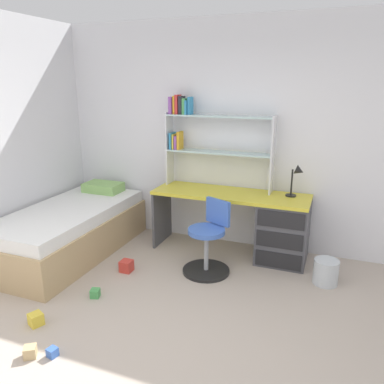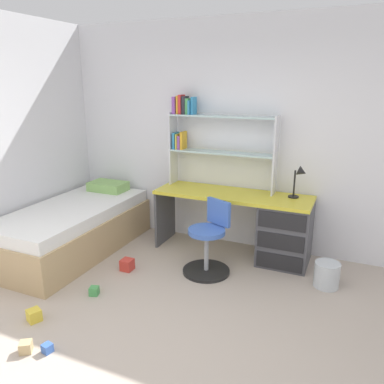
{
  "view_description": "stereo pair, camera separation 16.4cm",
  "coord_description": "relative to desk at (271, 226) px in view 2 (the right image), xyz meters",
  "views": [
    {
      "loc": [
        1.07,
        -2.09,
        2.03
      ],
      "look_at": [
        -0.3,
        1.45,
        0.93
      ],
      "focal_mm": 35.8,
      "sensor_mm": 36.0,
      "label": 1
    },
    {
      "loc": [
        1.22,
        -2.02,
        2.03
      ],
      "look_at": [
        -0.3,
        1.45,
        0.93
      ],
      "focal_mm": 35.8,
      "sensor_mm": 36.0,
      "label": 2
    }
  ],
  "objects": [
    {
      "name": "ground_plane",
      "position": [
        -0.4,
        -2.13,
        -0.43
      ],
      "size": [
        5.82,
        5.89,
        0.02
      ],
      "primitive_type": "cube",
      "color": "#B2A393"
    },
    {
      "name": "room_shell",
      "position": [
        -1.63,
        -0.9,
        0.96
      ],
      "size": [
        5.82,
        5.89,
        2.76
      ],
      "color": "silver",
      "rests_on": "ground_plane"
    },
    {
      "name": "desk",
      "position": [
        0.0,
        0.0,
        0.0
      ],
      "size": [
        1.84,
        0.58,
        0.76
      ],
      "color": "gold",
      "rests_on": "ground_plane"
    },
    {
      "name": "bookshelf_hutch",
      "position": [
        -0.87,
        0.17,
        1.01
      ],
      "size": [
        1.33,
        0.22,
        1.12
      ],
      "color": "silver",
      "rests_on": "desk"
    },
    {
      "name": "desk_lamp",
      "position": [
        0.26,
        0.09,
        0.59
      ],
      "size": [
        0.2,
        0.17,
        0.38
      ],
      "color": "black",
      "rests_on": "desk"
    },
    {
      "name": "swivel_chair",
      "position": [
        -0.56,
        -0.57,
        -0.1
      ],
      "size": [
        0.52,
        0.52,
        0.8
      ],
      "color": "black",
      "rests_on": "ground_plane"
    },
    {
      "name": "bed_platform",
      "position": [
        -2.29,
        -0.72,
        -0.13
      ],
      "size": [
        1.0,
        2.04,
        0.69
      ],
      "color": "tan",
      "rests_on": "ground_plane"
    },
    {
      "name": "waste_bin",
      "position": [
        0.67,
        -0.39,
        -0.29
      ],
      "size": [
        0.26,
        0.26,
        0.26
      ],
      "primitive_type": "cylinder",
      "color": "silver",
      "rests_on": "ground_plane"
    },
    {
      "name": "toy_block_green_0",
      "position": [
        -1.41,
        -1.48,
        -0.37
      ],
      "size": [
        0.11,
        0.11,
        0.08
      ],
      "primitive_type": "cube",
      "rotation": [
        0.0,
        0.0,
        1.88
      ],
      "color": "#479E51",
      "rests_on": "ground_plane"
    },
    {
      "name": "toy_block_red_1",
      "position": [
        -1.4,
        -0.91,
        -0.35
      ],
      "size": [
        0.13,
        0.13,
        0.13
      ],
      "primitive_type": "cube",
      "rotation": [
        0.0,
        0.0,
        0.01
      ],
      "color": "red",
      "rests_on": "ground_plane"
    },
    {
      "name": "toy_block_blue_2",
      "position": [
        -1.22,
        -2.31,
        -0.38
      ],
      "size": [
        0.08,
        0.08,
        0.07
      ],
      "primitive_type": "cube",
      "rotation": [
        0.0,
        0.0,
        2.93
      ],
      "color": "#3860B7",
      "rests_on": "ground_plane"
    },
    {
      "name": "toy_block_yellow_3",
      "position": [
        -1.63,
        -2.04,
        -0.36
      ],
      "size": [
        0.14,
        0.14,
        0.11
      ],
      "primitive_type": "cube",
      "rotation": [
        0.0,
        0.0,
        2.72
      ],
      "color": "gold",
      "rests_on": "ground_plane"
    },
    {
      "name": "toy_block_natural_4",
      "position": [
        -1.38,
        -2.37,
        -0.37
      ],
      "size": [
        0.12,
        0.12,
        0.09
      ],
      "primitive_type": "cube",
      "rotation": [
        0.0,
        0.0,
        2.17
      ],
      "color": "tan",
      "rests_on": "ground_plane"
    }
  ]
}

